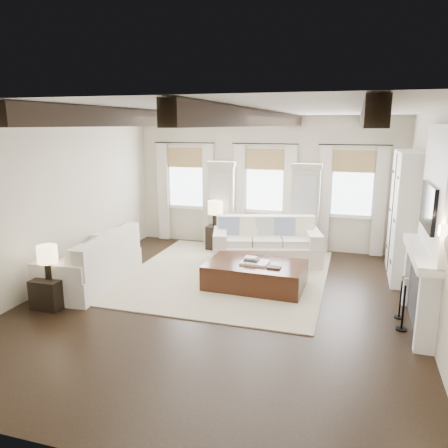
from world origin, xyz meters
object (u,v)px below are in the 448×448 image
(sofa_left, at_px, (95,264))
(ottoman, at_px, (255,275))
(side_table_front, at_px, (51,292))
(side_table_back, at_px, (215,238))
(sofa_back, at_px, (266,245))

(sofa_left, xyz_separation_m, ottoman, (2.97, 0.71, -0.16))
(ottoman, bearing_deg, sofa_left, -164.37)
(side_table_front, xyz_separation_m, side_table_back, (1.59, 4.08, 0.05))
(side_table_front, relative_size, side_table_back, 0.85)
(sofa_left, relative_size, side_table_back, 4.00)
(sofa_left, bearing_deg, ottoman, 13.46)
(ottoman, bearing_deg, side_table_back, 126.15)
(side_table_back, bearing_deg, ottoman, -56.02)
(sofa_left, bearing_deg, side_table_front, -95.83)
(sofa_left, xyz_separation_m, side_table_back, (1.47, 2.94, -0.10))
(sofa_back, height_order, ottoman, sofa_back)
(sofa_back, height_order, side_table_front, sofa_back)
(ottoman, distance_m, side_table_back, 2.69)
(sofa_left, xyz_separation_m, side_table_front, (-0.12, -1.14, -0.15))
(sofa_back, bearing_deg, sofa_left, -141.32)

